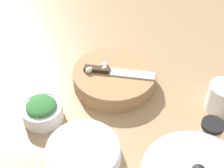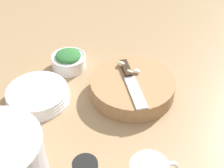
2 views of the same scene
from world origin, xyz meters
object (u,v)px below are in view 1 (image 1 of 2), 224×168
herb_bowl (42,111)px  plate_stack (83,152)px  cutting_board (114,78)px  garlic_cloves (98,68)px  chef_knife (114,72)px  coffee_mug (222,97)px  spice_jar (210,133)px

herb_bowl → plate_stack: size_ratio=0.61×
cutting_board → garlic_cloves: garlic_cloves is taller
cutting_board → herb_bowl: (0.19, 0.15, 0.00)m
chef_knife → plate_stack: (0.07, 0.27, -0.04)m
garlic_cloves → plate_stack: bearing=87.0°
chef_knife → coffee_mug: 0.32m
herb_bowl → cutting_board: bearing=-141.1°
cutting_board → coffee_mug: 0.32m
herb_bowl → coffee_mug: bearing=-172.0°
garlic_cloves → coffee_mug: coffee_mug is taller
chef_knife → garlic_cloves: garlic_cloves is taller
garlic_cloves → plate_stack: 0.29m
herb_bowl → coffee_mug: (-0.50, -0.07, 0.01)m
garlic_cloves → spice_jar: size_ratio=0.99×
coffee_mug → plate_stack: (0.38, 0.19, -0.02)m
garlic_cloves → spice_jar: spice_jar is taller
spice_jar → coffee_mug: 0.14m
herb_bowl → spice_jar: 0.45m
coffee_mug → plate_stack: size_ratio=0.62×
chef_knife → plate_stack: 0.28m
cutting_board → spice_jar: spice_jar is taller
garlic_cloves → coffee_mug: 0.37m
herb_bowl → plate_stack: bearing=136.3°
cutting_board → spice_jar: 0.34m
spice_jar → plate_stack: bearing=11.3°
cutting_board → coffee_mug: (-0.31, 0.08, 0.02)m
chef_knife → spice_jar: spice_jar is taller
garlic_cloves → spice_jar: 0.38m
coffee_mug → chef_knife: bearing=-13.8°
garlic_cloves → spice_jar: (-0.31, 0.22, -0.02)m
spice_jar → plate_stack: (0.32, 0.06, -0.02)m
chef_knife → garlic_cloves: bearing=-97.2°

